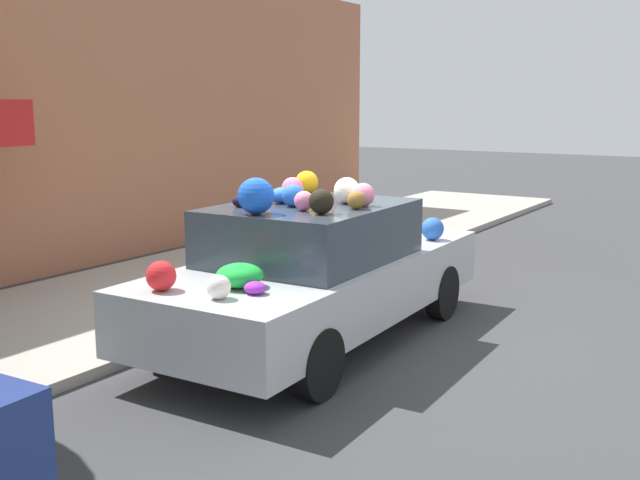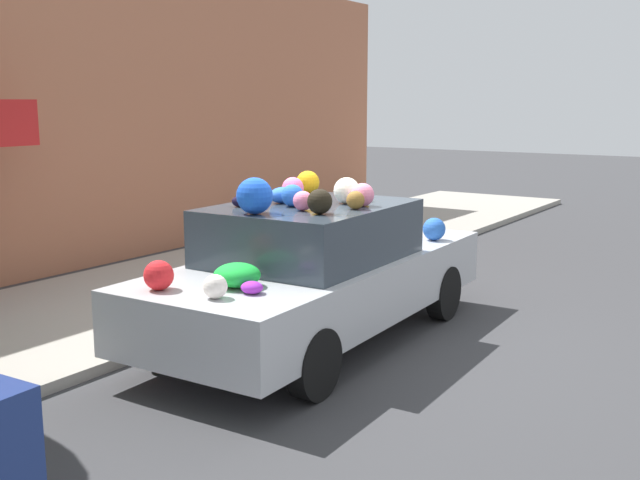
% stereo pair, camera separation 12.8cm
% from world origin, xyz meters
% --- Properties ---
extents(ground_plane, '(60.00, 60.00, 0.00)m').
position_xyz_m(ground_plane, '(0.00, 0.00, 0.00)').
color(ground_plane, '#38383A').
extents(sidewalk_curb, '(24.00, 3.20, 0.11)m').
position_xyz_m(sidewalk_curb, '(0.00, 2.70, 0.05)').
color(sidewalk_curb, '#9E998E').
rests_on(sidewalk_curb, ground).
extents(building_facade, '(18.00, 1.20, 4.59)m').
position_xyz_m(building_facade, '(-0.15, 4.91, 2.29)').
color(building_facade, '#B26B4C').
rests_on(building_facade, ground).
extents(fire_hydrant, '(0.20, 0.20, 0.70)m').
position_xyz_m(fire_hydrant, '(2.39, 1.79, 0.45)').
color(fire_hydrant, red).
rests_on(fire_hydrant, sidewalk_curb).
extents(art_car, '(4.47, 1.90, 1.76)m').
position_xyz_m(art_car, '(-0.05, 0.05, 0.75)').
color(art_car, '#B7BABF').
rests_on(art_car, ground).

